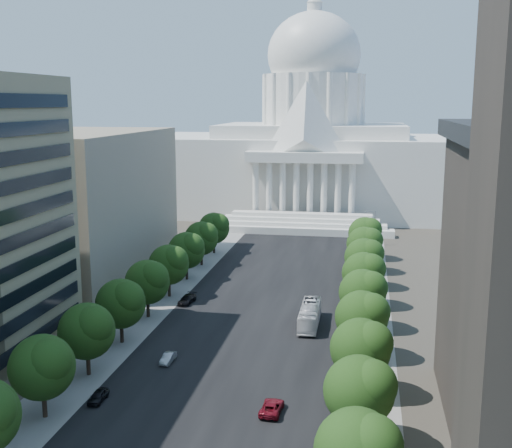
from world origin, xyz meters
The scene contains 31 objects.
road_asphalt centered at (0.00, 90.00, 0.00)m, with size 30.00×260.00×0.01m, color black.
sidewalk_left centered at (-19.00, 90.00, 0.00)m, with size 8.00×260.00×0.02m, color gray.
sidewalk_right centered at (19.00, 90.00, 0.00)m, with size 8.00×260.00×0.02m, color gray.
capitol centered at (0.00, 184.89, 20.01)m, with size 120.00×56.00×73.00m.
office_block_left_far centered at (-48.00, 100.00, 15.00)m, with size 38.00×52.00×30.00m, color gray.
tree_l_c centered at (-17.66, 35.81, 6.45)m, with size 7.79×7.60×9.97m.
tree_l_d centered at (-17.66, 47.81, 6.45)m, with size 7.79×7.60×9.97m.
tree_l_e centered at (-17.66, 59.81, 6.45)m, with size 7.79×7.60×9.97m.
tree_l_f centered at (-17.66, 71.81, 6.45)m, with size 7.79×7.60×9.97m.
tree_l_g centered at (-17.66, 83.81, 6.45)m, with size 7.79×7.60×9.97m.
tree_l_h centered at (-17.66, 95.81, 6.45)m, with size 7.79×7.60×9.97m.
tree_l_i centered at (-17.66, 107.81, 6.45)m, with size 7.79×7.60×9.97m.
tree_l_j centered at (-17.66, 119.81, 6.45)m, with size 7.79×7.60×9.97m.
tree_r_c centered at (18.34, 35.81, 6.45)m, with size 7.79×7.60×9.97m.
tree_r_d centered at (18.34, 47.81, 6.45)m, with size 7.79×7.60×9.97m.
tree_r_e centered at (18.34, 59.81, 6.45)m, with size 7.79×7.60×9.97m.
tree_r_f centered at (18.34, 71.81, 6.45)m, with size 7.79×7.60×9.97m.
tree_r_g centered at (18.34, 83.81, 6.45)m, with size 7.79×7.60×9.97m.
tree_r_h centered at (18.34, 95.81, 6.45)m, with size 7.79×7.60×9.97m.
tree_r_i centered at (18.34, 107.81, 6.45)m, with size 7.79×7.60×9.97m.
tree_r_j centered at (18.34, 119.81, 6.45)m, with size 7.79×7.60×9.97m.
streetlight_b centered at (19.90, 35.00, 5.82)m, with size 2.61×0.44×9.00m.
streetlight_c centered at (19.90, 60.00, 5.82)m, with size 2.61×0.44×9.00m.
streetlight_d centered at (19.90, 85.00, 5.82)m, with size 2.61×0.44×9.00m.
streetlight_e centered at (19.90, 110.00, 5.82)m, with size 2.61×0.44×9.00m.
streetlight_f centered at (19.90, 135.00, 5.82)m, with size 2.61×0.44×9.00m.
car_dark_a centered at (-13.50, 40.79, 0.67)m, with size 1.57×3.91×1.33m, color black.
car_silver centered at (-8.71, 53.80, 0.64)m, with size 1.36×3.89×1.28m, color #A1A3A9.
car_red centered at (7.91, 41.51, 0.70)m, with size 2.33×5.06×1.41m, color maroon.
car_dark_b centered at (-13.50, 80.34, 0.75)m, with size 2.09×5.15×1.49m, color black.
city_bus centered at (9.58, 72.48, 1.76)m, with size 2.96×12.64×3.52m, color silver.
Camera 1 is at (18.10, -27.98, 36.09)m, focal length 45.00 mm.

